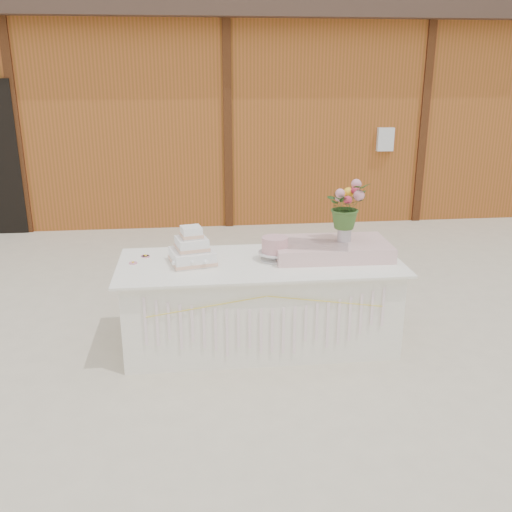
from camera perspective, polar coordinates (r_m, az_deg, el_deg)
The scene contains 9 objects.
ground at distance 5.15m, azimuth 0.38°, elevation -8.68°, with size 80.00×80.00×0.00m, color beige.
barn at distance 10.58m, azimuth -3.66°, elevation 14.70°, with size 12.60×4.60×3.30m.
cake_table at distance 4.98m, azimuth 0.40°, elevation -4.74°, with size 2.40×1.00×0.77m.
wedding_cake at distance 4.80m, azimuth -6.41°, elevation 0.51°, with size 0.42×0.42×0.32m.
pink_cake_stand at distance 4.85m, azimuth 1.89°, elevation 0.87°, with size 0.28×0.28×0.20m.
satin_runner at distance 5.02m, azimuth 7.52°, elevation 0.73°, with size 1.00×0.58×0.13m, color beige.
flower_vase at distance 5.03m, azimuth 8.84°, elevation 2.42°, with size 0.12×0.12×0.17m, color #B1B1B6.
bouquet at distance 4.96m, azimuth 8.99°, elevation 5.56°, with size 0.36×0.31×0.40m, color #365B24.
loose_flowers at distance 4.94m, azimuth -11.61°, elevation -0.44°, with size 0.14×0.34×0.02m, color pink, non-canonical shape.
Camera 1 is at (-0.55, -4.55, 2.34)m, focal length 40.00 mm.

